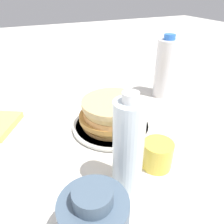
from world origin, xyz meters
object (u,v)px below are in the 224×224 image
pancake_stack (113,112)px  water_bottle_mid (128,146)px  cream_jug (94,219)px  plate (112,125)px  water_bottle_near (166,68)px  juice_glass (157,155)px

pancake_stack → water_bottle_mid: size_ratio=0.86×
pancake_stack → cream_jug: (-0.17, -0.29, -0.00)m
cream_jug → water_bottle_mid: bearing=38.4°
water_bottle_mid → plate: bearing=73.7°
pancake_stack → water_bottle_near: size_ratio=0.83×
plate → cream_jug: cream_jug is taller
pancake_stack → juice_glass: pancake_stack is taller
plate → cream_jug: (-0.17, -0.29, 0.04)m
plate → juice_glass: bearing=-81.3°
juice_glass → cream_jug: (-0.19, -0.10, 0.02)m
juice_glass → cream_jug: size_ratio=0.59×
water_bottle_near → water_bottle_mid: 0.47m
pancake_stack → juice_glass: bearing=-81.9°
pancake_stack → plate: bearing=144.7°
juice_glass → pancake_stack: bearing=98.1°
plate → water_bottle_mid: water_bottle_mid is taller
cream_jug → pancake_stack: bearing=59.9°
plate → water_bottle_near: (0.27, 0.12, 0.10)m
water_bottle_near → cream_jug: bearing=-136.8°
juice_glass → water_bottle_mid: bearing=-168.6°
pancake_stack → water_bottle_near: bearing=24.2°
cream_jug → water_bottle_near: (0.44, 0.41, 0.06)m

